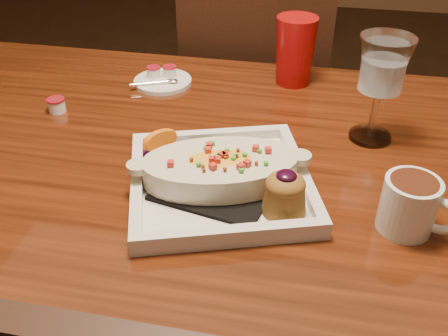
% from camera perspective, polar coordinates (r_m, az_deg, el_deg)
% --- Properties ---
extents(table, '(1.50, 0.90, 0.75)m').
position_cam_1_polar(table, '(0.95, -1.56, -3.76)').
color(table, '#65260E').
rests_on(table, floor).
extents(chair_far, '(0.42, 0.42, 0.93)m').
position_cam_1_polar(chair_far, '(1.55, 3.73, 6.27)').
color(chair_far, black).
rests_on(chair_far, floor).
extents(plate, '(0.36, 0.36, 0.08)m').
position_cam_1_polar(plate, '(0.80, -0.01, -0.77)').
color(plate, silver).
rests_on(plate, table).
extents(coffee_mug, '(0.11, 0.08, 0.09)m').
position_cam_1_polar(coffee_mug, '(0.77, 20.60, -3.84)').
color(coffee_mug, silver).
rests_on(coffee_mug, table).
extents(goblet, '(0.10, 0.10, 0.20)m').
position_cam_1_polar(goblet, '(0.93, 17.67, 10.55)').
color(goblet, silver).
rests_on(goblet, table).
extents(saucer, '(0.13, 0.13, 0.09)m').
position_cam_1_polar(saucer, '(1.18, -7.13, 10.01)').
color(saucer, silver).
rests_on(saucer, table).
extents(creamer_loose, '(0.04, 0.04, 0.03)m').
position_cam_1_polar(creamer_loose, '(1.10, -18.60, 6.84)').
color(creamer_loose, white).
rests_on(creamer_loose, table).
extents(red_tumbler, '(0.09, 0.09, 0.15)m').
position_cam_1_polar(red_tumbler, '(1.16, 8.13, 13.11)').
color(red_tumbler, '#A40B0C').
rests_on(red_tumbler, table).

